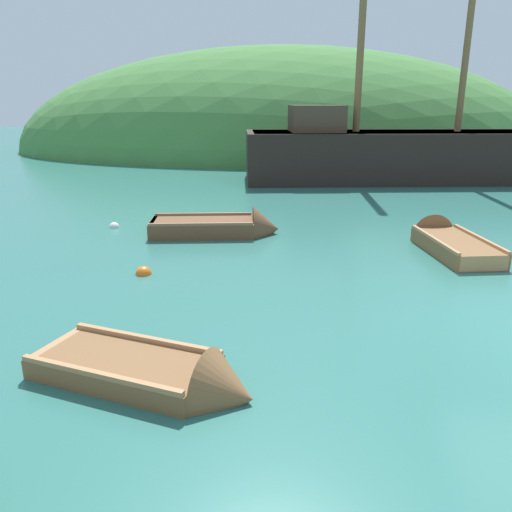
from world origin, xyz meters
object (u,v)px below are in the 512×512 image
rowboat_portside (161,379)px  buoy_orange (144,274)px  sailing_ship (396,161)px  buoy_white (114,227)px  rowboat_outer_right (446,243)px  rowboat_far (224,229)px

rowboat_portside → buoy_orange: 4.35m
sailing_ship → buoy_white: sailing_ship is taller
rowboat_outer_right → rowboat_far: 5.61m
rowboat_portside → sailing_ship: bearing=87.7°
buoy_orange → rowboat_portside: bearing=-68.6°
rowboat_far → buoy_orange: size_ratio=10.74×
rowboat_far → buoy_white: rowboat_far is taller
rowboat_outer_right → buoy_white: (-8.77, 1.15, -0.12)m
rowboat_far → buoy_white: size_ratio=12.25×
sailing_ship → buoy_white: (-9.23, -9.86, -0.86)m
sailing_ship → rowboat_far: (-6.02, -10.28, -0.72)m
sailing_ship → rowboat_portside: sailing_ship is taller
sailing_ship → rowboat_portside: size_ratio=5.25×
sailing_ship → buoy_orange: 15.42m
rowboat_portside → buoy_orange: rowboat_portside is taller
rowboat_outer_right → buoy_white: 8.85m
sailing_ship → rowboat_far: sailing_ship is taller
rowboat_far → buoy_white: (-3.21, 0.42, -0.14)m
sailing_ship → rowboat_outer_right: sailing_ship is taller
sailing_ship → rowboat_far: 11.93m
sailing_ship → rowboat_portside: (-5.53, -17.70, -0.78)m
rowboat_outer_right → rowboat_far: size_ratio=0.94×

